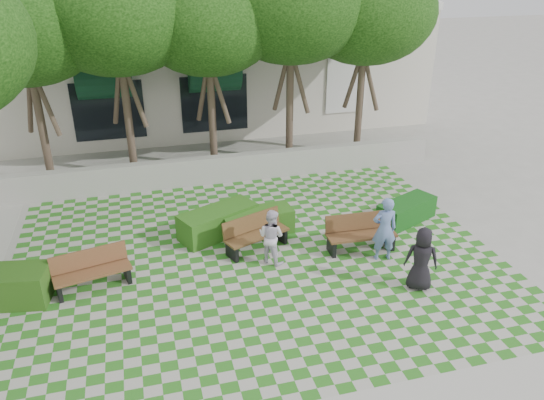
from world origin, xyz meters
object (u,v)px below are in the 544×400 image
object	(u,v)px
bench_east	(360,233)
hedge_east	(406,211)
bench_mid	(255,234)
hedge_midright	(257,222)
person_blue	(384,229)
person_dark	(421,259)
person_white	(271,236)
hedge_midleft	(218,222)
bench_west	(92,271)

from	to	relation	value
bench_east	hedge_east	bearing A→B (deg)	32.31
bench_mid	hedge_midright	bearing A→B (deg)	51.69
person_blue	person_dark	world-z (taller)	person_blue
bench_mid	hedge_midright	world-z (taller)	bench_mid
bench_east	person_white	size ratio (longest dim) A/B	1.28
person_blue	hedge_east	bearing A→B (deg)	-123.72
hedge_east	hedge_midright	xyz separation A→B (m)	(-4.29, 0.44, 0.02)
person_white	bench_east	bearing A→B (deg)	-133.49
hedge_east	person_dark	world-z (taller)	person_dark
hedge_midleft	person_white	xyz separation A→B (m)	(1.04, -1.71, 0.34)
bench_east	person_dark	distance (m)	2.08
bench_east	person_dark	size ratio (longest dim) A/B	1.19
hedge_midleft	person_white	size ratio (longest dim) A/B	1.51
bench_mid	hedge_east	xyz separation A→B (m)	(4.53, 0.38, -0.12)
bench_mid	hedge_midleft	xyz separation A→B (m)	(-0.80, 1.01, -0.06)
bench_mid	hedge_midleft	bearing A→B (deg)	107.08
bench_west	hedge_midleft	bearing A→B (deg)	14.96
person_blue	person_white	xyz separation A→B (m)	(-2.74, 0.60, -0.13)
bench_mid	bench_west	distance (m)	4.09
bench_mid	person_dark	distance (m)	4.21
hedge_east	bench_mid	bearing A→B (deg)	-175.21
hedge_midleft	person_white	distance (m)	2.03
hedge_midright	bench_east	bearing A→B (deg)	-32.98
person_blue	person_dark	bearing A→B (deg)	109.61
bench_east	person_white	bearing A→B (deg)	-177.91
bench_west	bench_mid	bearing A→B (deg)	-3.06
bench_mid	person_blue	distance (m)	3.27
hedge_midleft	person_dark	distance (m)	5.48
bench_mid	person_white	distance (m)	0.79
bench_mid	hedge_midleft	distance (m)	1.29
bench_mid	bench_west	xyz separation A→B (m)	(-4.03, -0.72, -0.00)
bench_east	person_dark	world-z (taller)	person_dark
bench_west	hedge_midright	world-z (taller)	bench_west
person_dark	person_white	size ratio (longest dim) A/B	1.07
hedge_midright	person_white	xyz separation A→B (m)	(-0.01, -1.53, 0.37)
bench_mid	hedge_midleft	size ratio (longest dim) A/B	0.85
hedge_midright	person_blue	world-z (taller)	person_blue
person_dark	person_white	bearing A→B (deg)	-6.24
hedge_midright	person_white	size ratio (longest dim) A/B	1.36
bench_west	person_blue	world-z (taller)	person_blue
bench_east	hedge_midleft	world-z (taller)	bench_east
bench_west	person_dark	distance (m)	7.52
person_blue	person_white	distance (m)	2.81
person_blue	bench_east	bearing A→B (deg)	-50.23
person_blue	person_white	bearing A→B (deg)	-3.38
person_blue	person_dark	xyz separation A→B (m)	(0.26, -1.38, -0.08)
hedge_east	hedge_midright	world-z (taller)	hedge_midright
person_blue	hedge_midright	bearing A→B (deg)	-28.98
hedge_midleft	person_blue	size ratio (longest dim) A/B	1.27
bench_west	person_blue	xyz separation A→B (m)	(7.00, -0.59, 0.41)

